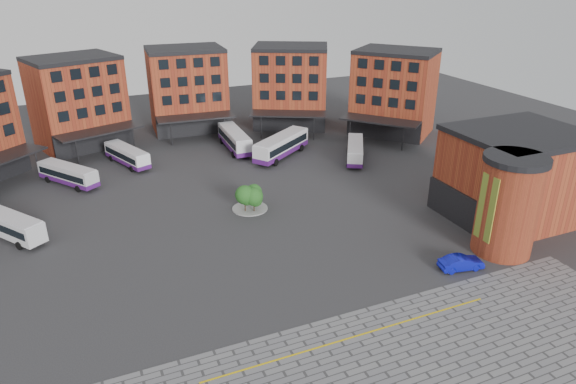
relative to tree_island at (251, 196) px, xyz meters
name	(u,v)px	position (x,y,z in m)	size (l,w,h in m)	color
ground	(270,259)	(-2.01, -11.54, -1.89)	(160.00, 160.00, 0.00)	#28282B
yellow_line	(356,336)	(-0.01, -25.54, -1.86)	(26.00, 0.15, 0.02)	gold
main_building	(152,108)	(-6.78, 26.71, 5.34)	(94.14, 42.48, 14.60)	#963D20
east_building	(514,180)	(26.69, -14.60, 3.41)	(17.40, 15.40, 10.60)	#963D20
tree_island	(251,196)	(0.00, 0.00, 0.00)	(4.40, 4.40, 3.46)	gray
bus_a	(8,224)	(-26.76, 4.01, -0.19)	(7.76, 9.54, 2.86)	silver
bus_b	(68,174)	(-20.27, 17.57, -0.37)	(7.65, 9.36, 2.79)	silver
bus_c	(127,155)	(-11.86, 22.29, -0.38)	(5.70, 10.00, 2.77)	white
bus_d	(235,139)	(5.14, 22.57, -0.13)	(3.19, 11.57, 3.24)	silver
bus_e	(281,145)	(10.86, 16.41, -0.03)	(11.48, 9.42, 3.43)	white
bus_f	(355,150)	(20.77, 10.65, -0.36)	(7.03, 9.80, 2.82)	white
blue_car	(461,263)	(14.67, -20.81, -1.15)	(1.56, 4.47, 1.47)	#0D13AE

